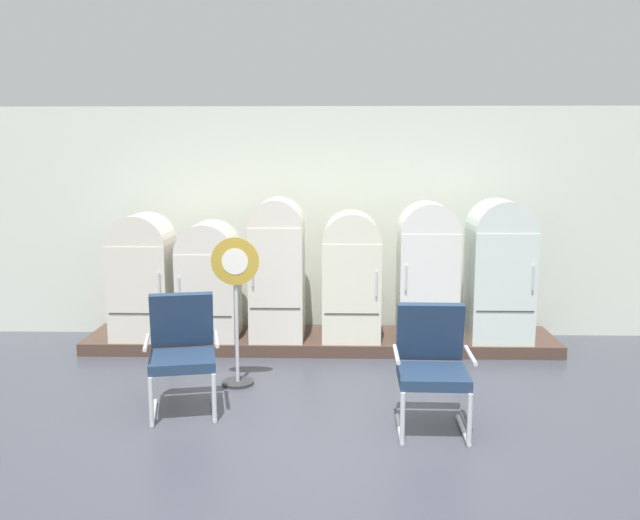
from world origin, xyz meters
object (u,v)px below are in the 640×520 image
object	(u,v)px
refrigerator_4	(427,268)
armchair_left	(182,347)
armchair_right	(432,361)
refrigerator_0	(143,273)
refrigerator_5	(500,266)
refrigerator_3	(351,272)
sign_stand	(236,312)
refrigerator_2	(277,264)
refrigerator_1	(209,277)

from	to	relation	value
refrigerator_4	armchair_left	xyz separation A→B (m)	(-2.43, -1.87, -0.41)
armchair_right	armchair_left	bearing A→B (deg)	170.68
refrigerator_0	refrigerator_5	size ratio (longest dim) A/B	0.90
refrigerator_3	armchair_right	xyz separation A→B (m)	(0.63, -2.27, -0.34)
refrigerator_0	armchair_right	xyz separation A→B (m)	(3.07, -2.25, -0.32)
sign_stand	refrigerator_3	bearing A→B (deg)	47.42
refrigerator_0	armchair_right	world-z (taller)	refrigerator_0
refrigerator_0	refrigerator_3	size ratio (longest dim) A/B	0.98
refrigerator_2	armchair_right	distance (m)	2.75
refrigerator_2	armchair_right	xyz separation A→B (m)	(1.49, -2.27, -0.43)
refrigerator_5	refrigerator_2	bearing A→B (deg)	-179.75
sign_stand	refrigerator_5	bearing A→B (deg)	23.92
refrigerator_2	refrigerator_4	distance (m)	1.73
refrigerator_2	refrigerator_1	bearing A→B (deg)	179.77
refrigerator_5	refrigerator_3	bearing A→B (deg)	-179.62
refrigerator_5	armchair_right	xyz separation A→B (m)	(-1.08, -2.28, -0.42)
refrigerator_4	refrigerator_5	size ratio (longest dim) A/B	0.98
refrigerator_2	refrigerator_5	xyz separation A→B (m)	(2.57, 0.01, -0.01)
refrigerator_1	sign_stand	xyz separation A→B (m)	(0.50, -1.26, -0.11)
refrigerator_1	refrigerator_2	bearing A→B (deg)	-0.23
refrigerator_2	refrigerator_3	bearing A→B (deg)	-0.01
refrigerator_1	refrigerator_5	bearing A→B (deg)	0.14
refrigerator_1	refrigerator_2	world-z (taller)	refrigerator_2
refrigerator_0	refrigerator_2	world-z (taller)	refrigerator_2
refrigerator_5	refrigerator_4	bearing A→B (deg)	-176.26
armchair_left	armchair_right	xyz separation A→B (m)	(2.18, -0.36, 0.00)
refrigerator_3	refrigerator_4	distance (m)	0.88
refrigerator_1	refrigerator_5	xyz separation A→B (m)	(3.37, 0.01, 0.15)
refrigerator_0	armchair_left	xyz separation A→B (m)	(0.88, -1.90, -0.32)
refrigerator_3	armchair_right	bearing A→B (deg)	-74.46
armchair_right	refrigerator_5	bearing A→B (deg)	64.68
refrigerator_4	refrigerator_0	bearing A→B (deg)	179.48
refrigerator_1	sign_stand	size ratio (longest dim) A/B	0.91
refrigerator_2	refrigerator_4	size ratio (longest dim) A/B	1.02
refrigerator_1	refrigerator_5	size ratio (longest dim) A/B	0.84
refrigerator_0	refrigerator_1	world-z (taller)	refrigerator_0
refrigerator_0	armchair_left	bearing A→B (deg)	-65.03
refrigerator_1	refrigerator_4	xyz separation A→B (m)	(2.53, -0.05, 0.13)
refrigerator_2	sign_stand	bearing A→B (deg)	-103.34
refrigerator_3	sign_stand	distance (m)	1.72
armchair_right	sign_stand	distance (m)	2.06
refrigerator_1	armchair_right	distance (m)	3.24
armchair_left	armchair_right	size ratio (longest dim) A/B	1.00
refrigerator_2	refrigerator_5	bearing A→B (deg)	0.25
refrigerator_3	armchair_right	size ratio (longest dim) A/B	1.42
refrigerator_5	sign_stand	world-z (taller)	refrigerator_5
armchair_left	sign_stand	world-z (taller)	sign_stand
refrigerator_2	refrigerator_4	xyz separation A→B (m)	(1.73, -0.04, -0.02)
refrigerator_3	armchair_left	xyz separation A→B (m)	(-1.55, -1.91, -0.34)
refrigerator_5	sign_stand	bearing A→B (deg)	-156.08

